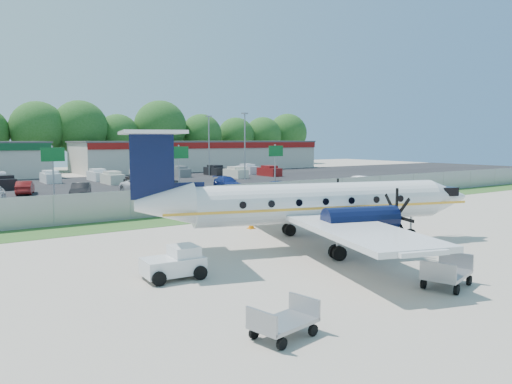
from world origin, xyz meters
TOP-DOWN VIEW (x-y plane):
  - ground at (0.00, 0.00)m, footprint 170.00×170.00m
  - grass_verge at (0.00, 12.00)m, footprint 170.00×4.00m
  - access_road at (0.00, 19.00)m, footprint 170.00×8.00m
  - parking_lot at (0.00, 40.00)m, footprint 170.00×32.00m
  - perimeter_fence at (0.00, 14.00)m, footprint 120.00×0.06m
  - building_east at (26.00, 61.98)m, footprint 44.40×12.40m
  - sign_left at (-8.00, 22.91)m, footprint 1.80×0.26m
  - sign_mid at (3.00, 22.91)m, footprint 1.80×0.26m
  - sign_right at (14.00, 22.91)m, footprint 1.80×0.26m
  - light_pole_ne at (20.00, 38.00)m, footprint 0.90×0.35m
  - light_pole_se at (20.00, 48.00)m, footprint 0.90×0.35m
  - tree_line at (0.00, 74.00)m, footprint 112.00×6.00m
  - aircraft at (-0.35, 0.34)m, footprint 19.16×18.70m
  - pushback_tug at (-8.73, -1.12)m, footprint 2.43×1.82m
  - baggage_cart_near at (-8.83, -8.31)m, footprint 2.05×1.45m
  - baggage_cart_far at (-0.91, -7.95)m, footprint 2.44×1.86m
  - cone_starboard_wing at (-0.12, 6.36)m, footprint 0.42×0.42m
  - road_car_mid at (11.59, 19.66)m, footprint 5.70×3.58m
  - road_car_east at (22.26, 17.99)m, footprint 5.03×1.76m
  - parked_car_b at (-4.44, 28.61)m, footprint 3.03×4.66m
  - parked_car_c at (1.76, 28.14)m, footprint 3.96×6.37m
  - parked_car_d at (5.27, 29.19)m, footprint 2.76×4.22m
  - parked_car_e at (11.57, 28.71)m, footprint 2.58×4.94m
  - parked_car_f at (-8.09, 35.42)m, footprint 2.47×4.36m
  - parked_car_g at (3.56, 35.32)m, footprint 3.65×6.29m
  - far_parking_rows at (0.00, 45.00)m, footprint 56.00×10.00m

SIDE VIEW (x-z plane):
  - ground at x=0.00m, z-range 0.00..0.00m
  - tree_line at x=0.00m, z-range -7.00..7.00m
  - road_car_mid at x=11.59m, z-range -0.73..0.73m
  - road_car_east at x=22.26m, z-range -0.83..0.83m
  - parked_car_b at x=-4.44m, z-range -0.73..0.73m
  - parked_car_c at x=1.76m, z-range -0.82..0.82m
  - parked_car_d at x=5.27m, z-range -0.67..0.67m
  - parked_car_e at x=11.57m, z-range -0.68..0.68m
  - parked_car_f at x=-8.09m, z-range -0.68..0.68m
  - parked_car_g at x=3.56m, z-range -0.86..0.86m
  - far_parking_rows at x=0.00m, z-range -0.80..0.80m
  - grass_verge at x=0.00m, z-range 0.00..0.02m
  - access_road at x=0.00m, z-range 0.00..0.02m
  - parking_lot at x=0.00m, z-range 0.00..0.02m
  - cone_starboard_wing at x=-0.12m, z-range -0.02..0.59m
  - baggage_cart_near at x=-8.83m, z-range -0.03..0.95m
  - baggage_cart_far at x=-0.91m, z-range -0.04..1.09m
  - pushback_tug at x=-8.73m, z-range -0.03..1.24m
  - perimeter_fence at x=0.00m, z-range 0.01..2.00m
  - aircraft at x=-0.35m, z-range -0.67..5.19m
  - building_east at x=26.00m, z-range 0.01..5.25m
  - sign_left at x=-8.00m, z-range 1.11..6.11m
  - sign_mid at x=3.00m, z-range 1.11..6.11m
  - sign_right at x=14.00m, z-range 1.11..6.11m
  - light_pole_ne at x=20.00m, z-range 0.69..9.78m
  - light_pole_se at x=20.00m, z-range 0.69..9.78m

